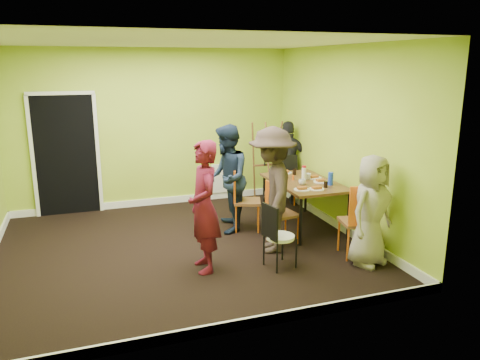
% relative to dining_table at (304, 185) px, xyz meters
% --- Properties ---
extents(ground, '(5.00, 5.00, 0.00)m').
position_rel_dining_table_xyz_m(ground, '(-2.00, -0.25, -0.70)').
color(ground, black).
rests_on(ground, ground).
extents(room_walls, '(5.04, 4.54, 2.82)m').
position_rel_dining_table_xyz_m(room_walls, '(-2.02, -0.21, 0.29)').
color(room_walls, '#9AB22D').
rests_on(room_walls, ground).
extents(dining_table, '(0.90, 1.50, 0.75)m').
position_rel_dining_table_xyz_m(dining_table, '(0.00, 0.00, 0.00)').
color(dining_table, black).
rests_on(dining_table, ground).
extents(chair_left_far, '(0.52, 0.52, 0.97)m').
position_rel_dining_table_xyz_m(chair_left_far, '(-0.95, 0.22, -0.15)').
color(chair_left_far, orange).
rests_on(chair_left_far, ground).
extents(chair_left_near, '(0.44, 0.43, 0.91)m').
position_rel_dining_table_xyz_m(chair_left_near, '(-0.65, -0.50, -0.18)').
color(chair_left_near, orange).
rests_on(chair_left_near, ground).
extents(chair_back_end, '(0.42, 0.48, 0.93)m').
position_rel_dining_table_xyz_m(chair_back_end, '(0.22, 1.11, -0.04)').
color(chair_back_end, orange).
rests_on(chair_back_end, ground).
extents(chair_front_end, '(0.49, 0.50, 1.02)m').
position_rel_dining_table_xyz_m(chair_front_end, '(0.15, -1.33, -0.12)').
color(chair_front_end, orange).
rests_on(chair_front_end, ground).
extents(chair_bentwood, '(0.40, 0.38, 0.84)m').
position_rel_dining_table_xyz_m(chair_bentwood, '(-1.01, -1.26, -0.23)').
color(chair_bentwood, black).
rests_on(chair_bentwood, ground).
extents(easel, '(0.61, 0.58, 1.53)m').
position_rel_dining_table_xyz_m(easel, '(-0.07, 1.44, 0.06)').
color(easel, brown).
rests_on(easel, ground).
extents(plate_near_left, '(0.21, 0.21, 0.01)m').
position_rel_dining_table_xyz_m(plate_near_left, '(-0.23, 0.45, 0.06)').
color(plate_near_left, white).
rests_on(plate_near_left, dining_table).
extents(plate_near_right, '(0.24, 0.24, 0.01)m').
position_rel_dining_table_xyz_m(plate_near_right, '(-0.27, -0.46, 0.06)').
color(plate_near_right, white).
rests_on(plate_near_right, dining_table).
extents(plate_far_back, '(0.24, 0.24, 0.01)m').
position_rel_dining_table_xyz_m(plate_far_back, '(-0.06, 0.61, 0.06)').
color(plate_far_back, white).
rests_on(plate_far_back, dining_table).
extents(plate_far_front, '(0.23, 0.23, 0.01)m').
position_rel_dining_table_xyz_m(plate_far_front, '(-0.05, -0.50, 0.06)').
color(plate_far_front, white).
rests_on(plate_far_front, dining_table).
extents(plate_wall_back, '(0.25, 0.25, 0.01)m').
position_rel_dining_table_xyz_m(plate_wall_back, '(0.24, 0.13, 0.06)').
color(plate_wall_back, white).
rests_on(plate_wall_back, dining_table).
extents(plate_wall_front, '(0.22, 0.22, 0.01)m').
position_rel_dining_table_xyz_m(plate_wall_front, '(0.22, -0.13, 0.06)').
color(plate_wall_front, white).
rests_on(plate_wall_front, dining_table).
extents(thermos, '(0.07, 0.07, 0.21)m').
position_rel_dining_table_xyz_m(thermos, '(0.01, 0.04, 0.16)').
color(thermos, white).
rests_on(thermos, dining_table).
extents(blue_bottle, '(0.08, 0.08, 0.20)m').
position_rel_dining_table_xyz_m(blue_bottle, '(0.27, -0.33, 0.15)').
color(blue_bottle, blue).
rests_on(blue_bottle, dining_table).
extents(orange_bottle, '(0.03, 0.03, 0.08)m').
position_rel_dining_table_xyz_m(orange_bottle, '(-0.13, 0.14, 0.09)').
color(orange_bottle, orange).
rests_on(orange_bottle, dining_table).
extents(glass_mid, '(0.06, 0.06, 0.09)m').
position_rel_dining_table_xyz_m(glass_mid, '(-0.20, 0.27, 0.10)').
color(glass_mid, black).
rests_on(glass_mid, dining_table).
extents(glass_back, '(0.06, 0.06, 0.11)m').
position_rel_dining_table_xyz_m(glass_back, '(0.04, 0.44, 0.11)').
color(glass_back, black).
rests_on(glass_back, dining_table).
extents(glass_front, '(0.06, 0.06, 0.09)m').
position_rel_dining_table_xyz_m(glass_front, '(0.13, -0.44, 0.10)').
color(glass_front, black).
rests_on(glass_front, dining_table).
extents(cup_a, '(0.11, 0.11, 0.09)m').
position_rel_dining_table_xyz_m(cup_a, '(-0.13, -0.19, 0.10)').
color(cup_a, white).
rests_on(cup_a, dining_table).
extents(cup_b, '(0.10, 0.10, 0.10)m').
position_rel_dining_table_xyz_m(cup_b, '(0.10, 0.09, 0.10)').
color(cup_b, white).
rests_on(cup_b, dining_table).
extents(person_standing, '(0.40, 0.60, 1.65)m').
position_rel_dining_table_xyz_m(person_standing, '(-1.88, -1.02, 0.13)').
color(person_standing, '#570F23').
rests_on(person_standing, ground).
extents(person_left_far, '(0.81, 0.94, 1.65)m').
position_rel_dining_table_xyz_m(person_left_far, '(-1.18, 0.26, 0.13)').
color(person_left_far, '#162338').
rests_on(person_left_far, ground).
extents(person_left_near, '(0.97, 1.26, 1.72)m').
position_rel_dining_table_xyz_m(person_left_near, '(-0.84, -0.70, 0.17)').
color(person_left_near, '#302520').
rests_on(person_left_near, ground).
extents(person_back_end, '(0.97, 0.69, 1.53)m').
position_rel_dining_table_xyz_m(person_back_end, '(0.31, 1.27, 0.07)').
color(person_back_end, black).
rests_on(person_back_end, ground).
extents(person_front_end, '(0.82, 0.69, 1.44)m').
position_rel_dining_table_xyz_m(person_front_end, '(0.17, -1.54, 0.02)').
color(person_front_end, gray).
rests_on(person_front_end, ground).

